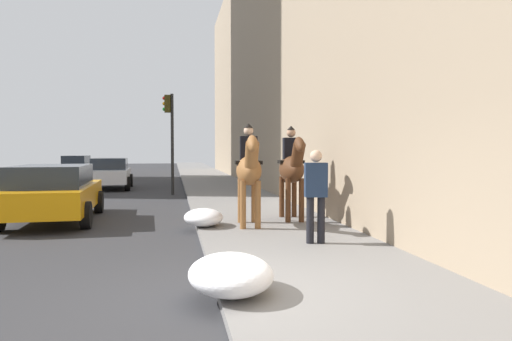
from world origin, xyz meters
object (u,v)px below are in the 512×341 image
Objects in this scene: mounted_horse_near at (249,169)px; pedestrian_greeting at (316,190)px; mounted_horse_far at (292,168)px; traffic_light_near_curb at (170,128)px; car_near_lane at (54,192)px; car_far_lane at (76,166)px; car_mid_lane at (110,173)px.

mounted_horse_near reaches higher than pedestrian_greeting.
mounted_horse_far is 0.56× the size of traffic_light_near_curb.
traffic_light_near_curb is at bearing 22.83° from pedestrian_greeting.
pedestrian_greeting is 7.07m from car_near_lane.
car_far_lane is (22.66, 9.34, -0.63)m from mounted_horse_far.
car_far_lane is (10.90, 3.58, 0.02)m from car_mid_lane.
mounted_horse_near is 0.56× the size of traffic_light_near_curb.
pedestrian_greeting is (-2.89, 0.29, -0.30)m from mounted_horse_far.
car_mid_lane is 0.91× the size of car_far_lane.
pedestrian_greeting is 0.39× the size of car_far_lane.
car_mid_lane is at bearing 29.93° from pedestrian_greeting.
mounted_horse_near is at bearing -54.16° from mounted_horse_far.
mounted_horse_far is 0.52× the size of car_far_lane.
mounted_horse_far is 24.52m from car_far_lane.
pedestrian_greeting is (-2.15, -0.88, -0.30)m from mounted_horse_near.
pedestrian_greeting is at bearing 19.23° from car_far_lane.
car_near_lane is at bearing 60.96° from pedestrian_greeting.
car_mid_lane is at bearing -3.01° from car_near_lane.
pedestrian_greeting reaches higher than car_near_lane.
mounted_horse_near reaches higher than car_far_lane.
traffic_light_near_curb is at bearing -164.32° from mounted_horse_near.
car_mid_lane is at bearing 38.94° from traffic_light_near_curb.
mounted_horse_far is 0.49× the size of car_near_lane.
mounted_horse_near is 24.79m from car_far_lane.
mounted_horse_near is at bearing 18.07° from car_mid_lane.
car_near_lane is at bearing 157.02° from traffic_light_near_curb.
car_near_lane is (1.51, 5.82, -0.62)m from mounted_horse_far.
pedestrian_greeting is at bearing -166.65° from traffic_light_near_curb.
mounted_horse_near is 5.20m from car_near_lane.
car_mid_lane is 4.89m from traffic_light_near_curb.
car_far_lane is at bearing -163.87° from car_mid_lane.
mounted_horse_near is at bearing 18.97° from car_far_lane.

